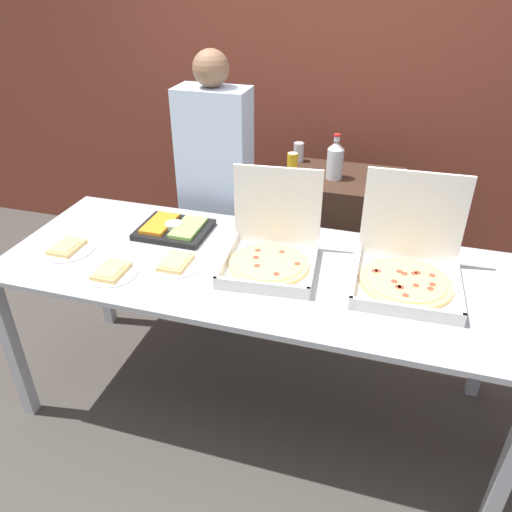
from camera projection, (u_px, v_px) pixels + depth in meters
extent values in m
plane|color=#423D38|center=(256.00, 401.00, 2.76)|extent=(16.00, 16.00, 0.00)
cube|color=brown|center=(326.00, 76.00, 3.43)|extent=(10.00, 0.06, 2.80)
cube|color=#A8AAB2|center=(256.00, 268.00, 2.31)|extent=(2.38, 0.91, 0.02)
cube|color=#A8AAB2|center=(13.00, 349.00, 2.48)|extent=(0.06, 0.06, 0.86)
cube|color=#A8AAB2|center=(510.00, 463.00, 1.92)|extent=(0.06, 0.06, 0.86)
cube|color=#A8AAB2|center=(101.00, 266.00, 3.15)|extent=(0.06, 0.06, 0.86)
cube|color=#A8AAB2|center=(489.00, 333.00, 2.59)|extent=(0.06, 0.06, 0.86)
cube|color=silver|center=(269.00, 268.00, 2.26)|extent=(0.45, 0.45, 0.02)
cube|color=silver|center=(261.00, 286.00, 2.08)|extent=(0.41, 0.05, 0.04)
cube|color=silver|center=(226.00, 258.00, 2.28)|extent=(0.05, 0.41, 0.04)
cube|color=silver|center=(313.00, 267.00, 2.22)|extent=(0.05, 0.41, 0.04)
cube|color=silver|center=(277.00, 207.00, 2.34)|extent=(0.41, 0.05, 0.39)
cylinder|color=#DBB26B|center=(269.00, 264.00, 2.26)|extent=(0.36, 0.36, 0.02)
cylinder|color=#EFCC70|center=(269.00, 262.00, 2.25)|extent=(0.31, 0.31, 0.00)
cylinder|color=#C13D2D|center=(297.00, 263.00, 2.23)|extent=(0.03, 0.03, 0.00)
cylinder|color=#C13D2D|center=(282.00, 252.00, 2.32)|extent=(0.03, 0.03, 0.00)
cylinder|color=#C13D2D|center=(258.00, 250.00, 2.33)|extent=(0.03, 0.03, 0.00)
cylinder|color=#C13D2D|center=(257.00, 258.00, 2.28)|extent=(0.03, 0.03, 0.00)
cylinder|color=#C13D2D|center=(257.00, 266.00, 2.22)|extent=(0.03, 0.03, 0.00)
cylinder|color=#C13D2D|center=(276.00, 274.00, 2.16)|extent=(0.03, 0.03, 0.00)
cube|color=silver|center=(405.00, 286.00, 2.14)|extent=(0.46, 0.46, 0.02)
cube|color=silver|center=(406.00, 309.00, 1.95)|extent=(0.44, 0.03, 0.04)
cube|color=silver|center=(355.00, 273.00, 2.17)|extent=(0.03, 0.44, 0.04)
cube|color=silver|center=(459.00, 287.00, 2.08)|extent=(0.03, 0.44, 0.04)
cube|color=silver|center=(413.00, 216.00, 2.22)|extent=(0.44, 0.03, 0.42)
cylinder|color=#DBB26B|center=(406.00, 282.00, 2.13)|extent=(0.39, 0.39, 0.02)
cylinder|color=#EFCC70|center=(406.00, 280.00, 2.12)|extent=(0.34, 0.34, 0.00)
cylinder|color=#C13D2D|center=(433.00, 285.00, 2.09)|extent=(0.03, 0.03, 0.00)
cylinder|color=#C13D2D|center=(432.00, 275.00, 2.15)|extent=(0.03, 0.03, 0.00)
cylinder|color=#C13D2D|center=(418.00, 272.00, 2.17)|extent=(0.03, 0.03, 0.00)
cylinder|color=#C13D2D|center=(414.00, 273.00, 2.16)|extent=(0.03, 0.03, 0.00)
cylinder|color=#C13D2D|center=(404.00, 273.00, 2.16)|extent=(0.03, 0.03, 0.00)
cylinder|color=#C13D2D|center=(399.00, 271.00, 2.18)|extent=(0.03, 0.03, 0.00)
cylinder|color=#C13D2D|center=(375.00, 271.00, 2.18)|extent=(0.03, 0.03, 0.00)
cylinder|color=#C13D2D|center=(378.00, 271.00, 2.18)|extent=(0.03, 0.03, 0.00)
cylinder|color=#C13D2D|center=(394.00, 281.00, 2.11)|extent=(0.03, 0.03, 0.00)
cylinder|color=#C13D2D|center=(398.00, 287.00, 2.07)|extent=(0.03, 0.03, 0.00)
cylinder|color=#C13D2D|center=(401.00, 287.00, 2.07)|extent=(0.03, 0.03, 0.00)
cylinder|color=#C13D2D|center=(406.00, 295.00, 2.02)|extent=(0.03, 0.03, 0.00)
cylinder|color=#C13D2D|center=(416.00, 285.00, 2.08)|extent=(0.03, 0.03, 0.00)
cylinder|color=#C13D2D|center=(430.00, 289.00, 2.06)|extent=(0.03, 0.03, 0.00)
cylinder|color=white|center=(67.00, 249.00, 2.42)|extent=(0.26, 0.26, 0.01)
cube|color=#DBB26B|center=(67.00, 247.00, 2.41)|extent=(0.12, 0.17, 0.02)
cube|color=#EFCC70|center=(65.00, 246.00, 2.40)|extent=(0.09, 0.12, 0.01)
cylinder|color=white|center=(176.00, 265.00, 2.30)|extent=(0.24, 0.24, 0.01)
cube|color=#DBB26B|center=(176.00, 262.00, 2.29)|extent=(0.12, 0.17, 0.02)
cube|color=#EFCC70|center=(174.00, 261.00, 2.28)|extent=(0.09, 0.12, 0.01)
cylinder|color=white|center=(112.00, 273.00, 2.24)|extent=(0.23, 0.23, 0.01)
cube|color=#DBB26B|center=(111.00, 271.00, 2.23)|extent=(0.12, 0.17, 0.02)
cube|color=#EFCC70|center=(109.00, 270.00, 2.21)|extent=(0.09, 0.12, 0.01)
cube|color=black|center=(174.00, 230.00, 2.57)|extent=(0.35, 0.29, 0.03)
cube|color=orange|center=(160.00, 224.00, 2.58)|extent=(0.12, 0.23, 0.02)
cube|color=#8CC65B|center=(188.00, 228.00, 2.54)|extent=(0.12, 0.23, 0.02)
cylinder|color=white|center=(174.00, 225.00, 2.56)|extent=(0.09, 0.09, 0.02)
cube|color=#382319|center=(336.00, 244.00, 3.30)|extent=(0.74, 0.53, 0.95)
cylinder|color=#B7BCC1|center=(335.00, 164.00, 2.99)|extent=(0.10, 0.10, 0.18)
cone|color=#B7BCC1|center=(336.00, 145.00, 2.93)|extent=(0.10, 0.10, 0.05)
cylinder|color=#B7BCC1|center=(337.00, 139.00, 2.91)|extent=(0.03, 0.03, 0.03)
cylinder|color=red|center=(337.00, 135.00, 2.90)|extent=(0.04, 0.04, 0.01)
cylinder|color=silver|center=(299.00, 152.00, 3.25)|extent=(0.07, 0.07, 0.12)
cylinder|color=silver|center=(299.00, 143.00, 3.22)|extent=(0.06, 0.06, 0.00)
cylinder|color=gold|center=(292.00, 163.00, 3.08)|extent=(0.07, 0.07, 0.12)
cylinder|color=silver|center=(293.00, 153.00, 3.05)|extent=(0.06, 0.06, 0.00)
cube|color=black|center=(220.00, 265.00, 3.19)|extent=(0.28, 0.20, 0.82)
cube|color=silver|center=(215.00, 151.00, 2.80)|extent=(0.40, 0.22, 0.70)
sphere|color=brown|center=(211.00, 68.00, 2.57)|extent=(0.19, 0.19, 0.19)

